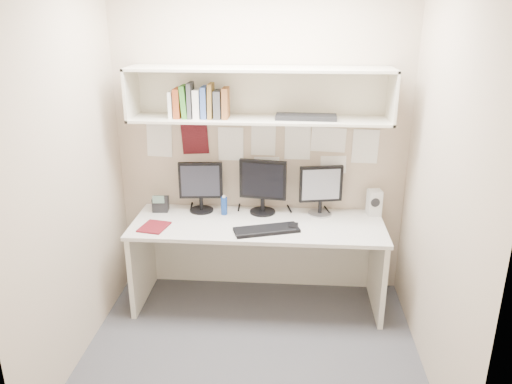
# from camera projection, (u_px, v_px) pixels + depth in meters

# --- Properties ---
(floor) EXTENTS (2.40, 2.00, 0.01)m
(floor) POSITION_uv_depth(u_px,v_px,m) (251.00, 351.00, 3.61)
(floor) COLOR #424247
(floor) RESTS_ON ground
(wall_back) EXTENTS (2.40, 0.02, 2.60)m
(wall_back) POSITION_uv_depth(u_px,v_px,m) (261.00, 142.00, 4.10)
(wall_back) COLOR tan
(wall_back) RESTS_ON ground
(wall_front) EXTENTS (2.40, 0.02, 2.60)m
(wall_front) POSITION_uv_depth(u_px,v_px,m) (232.00, 252.00, 2.23)
(wall_front) COLOR tan
(wall_front) RESTS_ON ground
(wall_left) EXTENTS (0.02, 2.00, 2.60)m
(wall_left) POSITION_uv_depth(u_px,v_px,m) (68.00, 176.00, 3.25)
(wall_left) COLOR tan
(wall_left) RESTS_ON ground
(wall_right) EXTENTS (0.02, 2.00, 2.60)m
(wall_right) POSITION_uv_depth(u_px,v_px,m) (444.00, 185.00, 3.08)
(wall_right) COLOR tan
(wall_right) RESTS_ON ground
(desk) EXTENTS (2.00, 0.70, 0.73)m
(desk) POSITION_uv_depth(u_px,v_px,m) (258.00, 263.00, 4.09)
(desk) COLOR beige
(desk) RESTS_ON floor
(overhead_hutch) EXTENTS (2.00, 0.38, 0.40)m
(overhead_hutch) POSITION_uv_depth(u_px,v_px,m) (260.00, 93.00, 3.83)
(overhead_hutch) COLOR beige
(overhead_hutch) RESTS_ON wall_back
(pinned_papers) EXTENTS (1.92, 0.01, 0.48)m
(pinned_papers) POSITION_uv_depth(u_px,v_px,m) (261.00, 148.00, 4.11)
(pinned_papers) COLOR white
(pinned_papers) RESTS_ON wall_back
(monitor_left) EXTENTS (0.36, 0.20, 0.42)m
(monitor_left) POSITION_uv_depth(u_px,v_px,m) (201.00, 184.00, 4.13)
(monitor_left) COLOR black
(monitor_left) RESTS_ON desk
(monitor_center) EXTENTS (0.39, 0.21, 0.45)m
(monitor_center) POSITION_uv_depth(u_px,v_px,m) (263.00, 184.00, 4.09)
(monitor_center) COLOR black
(monitor_center) RESTS_ON desk
(monitor_right) EXTENTS (0.35, 0.19, 0.41)m
(monitor_right) POSITION_uv_depth(u_px,v_px,m) (321.00, 188.00, 4.06)
(monitor_right) COLOR #A5A5AA
(monitor_right) RESTS_ON desk
(keyboard) EXTENTS (0.52, 0.32, 0.02)m
(keyboard) POSITION_uv_depth(u_px,v_px,m) (267.00, 230.00, 3.80)
(keyboard) COLOR black
(keyboard) RESTS_ON desk
(mouse) EXTENTS (0.08, 0.11, 0.03)m
(mouse) POSITION_uv_depth(u_px,v_px,m) (293.00, 226.00, 3.86)
(mouse) COLOR black
(mouse) RESTS_ON desk
(speaker) EXTENTS (0.12, 0.13, 0.21)m
(speaker) POSITION_uv_depth(u_px,v_px,m) (374.00, 203.00, 4.09)
(speaker) COLOR silver
(speaker) RESTS_ON desk
(blue_bottle) EXTENTS (0.05, 0.05, 0.16)m
(blue_bottle) POSITION_uv_depth(u_px,v_px,m) (224.00, 206.00, 4.10)
(blue_bottle) COLOR navy
(blue_bottle) RESTS_ON desk
(maroon_notebook) EXTENTS (0.23, 0.27, 0.01)m
(maroon_notebook) POSITION_uv_depth(u_px,v_px,m) (154.00, 227.00, 3.87)
(maroon_notebook) COLOR #5B0F17
(maroon_notebook) RESTS_ON desk
(desk_phone) EXTENTS (0.14, 0.12, 0.15)m
(desk_phone) POSITION_uv_depth(u_px,v_px,m) (161.00, 204.00, 4.18)
(desk_phone) COLOR black
(desk_phone) RESTS_ON desk
(book_stack) EXTENTS (0.45, 0.17, 0.27)m
(book_stack) POSITION_uv_depth(u_px,v_px,m) (200.00, 103.00, 3.81)
(book_stack) COLOR white
(book_stack) RESTS_ON overhead_hutch
(hutch_tray) EXTENTS (0.47, 0.19, 0.03)m
(hutch_tray) POSITION_uv_depth(u_px,v_px,m) (306.00, 117.00, 3.79)
(hutch_tray) COLOR black
(hutch_tray) RESTS_ON overhead_hutch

